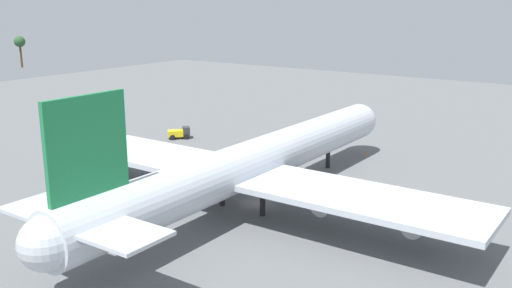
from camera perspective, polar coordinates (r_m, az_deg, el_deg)
ground_plane at (r=75.23m, az=0.00°, el=-5.98°), size 272.23×272.23×0.00m
cargo_airplane at (r=73.04m, az=-0.24°, el=-1.91°), size 68.06×61.16×17.97m
maintenance_van at (r=110.84m, az=-7.69°, el=1.13°), size 4.42×4.26×2.25m
safety_cone_nose at (r=99.93m, az=10.95°, el=-0.92°), size 0.47×0.47×0.67m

